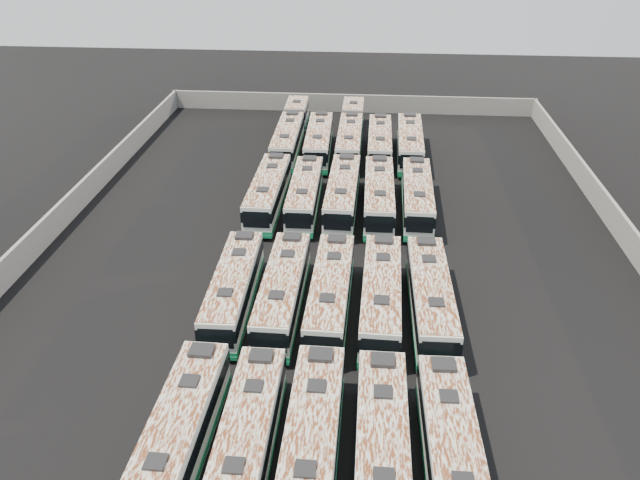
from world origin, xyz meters
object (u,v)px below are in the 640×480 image
at_px(bus_back_far_left, 291,131).
at_px(bus_midback_far_left, 268,192).
at_px(bus_back_right, 380,143).
at_px(bus_front_right, 382,453).
at_px(bus_midfront_far_left, 234,289).
at_px(bus_back_center, 351,132).
at_px(bus_front_left, 246,444).
at_px(bus_back_left, 319,141).
at_px(bus_front_center, 311,447).
at_px(bus_midback_right, 379,196).
at_px(bus_front_far_left, 177,440).
at_px(bus_midfront_center, 331,294).
at_px(bus_midback_center, 343,194).
at_px(bus_back_far_right, 410,143).
at_px(bus_midfront_right, 381,296).
at_px(bus_midfront_left, 283,291).
at_px(bus_midback_far_right, 417,197).
at_px(bus_midback_left, 305,194).
at_px(bus_midfront_far_right, 430,298).

bearing_deg(bus_back_far_left, bus_midback_far_left, -90.64).
xyz_separation_m(bus_back_far_left, bus_back_right, (9.53, -2.90, -0.03)).
xyz_separation_m(bus_front_right, bus_midback_far_left, (-9.54, 27.67, 0.00)).
distance_m(bus_midback_far_left, bus_back_far_left, 15.87).
xyz_separation_m(bus_midfront_far_left, bus_back_center, (6.40, 30.83, 0.03)).
distance_m(bus_front_left, bus_midback_far_left, 27.80).
distance_m(bus_midback_far_left, bus_back_left, 13.23).
relative_size(bus_front_center, bus_back_center, 0.66).
relative_size(bus_midback_far_left, bus_midback_right, 1.00).
height_order(bus_front_far_left, bus_front_center, bus_front_center).
bearing_deg(bus_midfront_center, bus_back_right, 84.67).
height_order(bus_midback_center, bus_back_center, bus_midback_center).
bearing_deg(bus_back_center, bus_back_left, -134.58).
bearing_deg(bus_back_far_left, bus_front_center, -82.38).
xyz_separation_m(bus_front_center, bus_back_far_right, (6.30, 40.49, 0.02)).
xyz_separation_m(bus_midfront_right, bus_midback_right, (-0.12, 14.96, 0.02)).
distance_m(bus_midfront_far_left, bus_midfront_right, 9.51).
relative_size(bus_midfront_left, bus_back_center, 0.64).
bearing_deg(bus_midfront_center, bus_midback_far_right, 68.54).
height_order(bus_midback_left, bus_back_left, bus_back_left).
relative_size(bus_midfront_center, bus_midback_center, 0.97).
distance_m(bus_front_center, bus_midfront_left, 13.03).
relative_size(bus_midfront_left, bus_back_right, 1.01).
xyz_separation_m(bus_front_far_left, bus_midback_far_right, (12.64, 27.88, -0.02)).
bearing_deg(bus_back_far_left, bus_front_right, -78.29).
distance_m(bus_front_left, bus_midback_right, 28.33).
bearing_deg(bus_back_right, bus_back_far_left, 163.44).
bearing_deg(bus_back_right, bus_front_center, -94.18).
height_order(bus_front_center, bus_midback_center, bus_midback_center).
xyz_separation_m(bus_front_far_left, bus_back_far_left, (-0.02, 43.56, -0.02)).
xyz_separation_m(bus_front_far_left, bus_midfront_far_right, (12.65, 12.80, -0.01)).
distance_m(bus_front_far_left, bus_back_right, 41.75).
height_order(bus_midfront_far_left, bus_midback_center, bus_midback_center).
xyz_separation_m(bus_midfront_far_left, bus_back_far_left, (-0.05, 30.69, 0.03)).
height_order(bus_midback_center, bus_midback_right, bus_midback_center).
xyz_separation_m(bus_midfront_center, bus_midfront_right, (3.22, 0.01, 0.02)).
relative_size(bus_midback_left, bus_midback_center, 0.95).
distance_m(bus_midback_left, bus_back_far_left, 16.15).
bearing_deg(bus_back_left, bus_back_far_left, 135.72).
xyz_separation_m(bus_midfront_far_left, bus_midback_left, (3.09, 14.86, 0.00)).
bearing_deg(bus_midfront_far_right, bus_midback_center, 111.92).
xyz_separation_m(bus_midback_center, bus_back_left, (-3.08, 12.67, -0.02)).
bearing_deg(bus_midback_far_right, bus_midfront_center, -111.32).
relative_size(bus_back_far_left, bus_back_center, 1.00).
height_order(bus_front_center, bus_midback_left, bus_front_center).
height_order(bus_midfront_far_left, bus_midback_far_right, bus_midback_far_right).
relative_size(bus_front_left, bus_midback_far_right, 0.98).
bearing_deg(bus_midfront_far_right, bus_midfront_right, 179.96).
bearing_deg(bus_back_far_left, bus_back_left, -43.62).
height_order(bus_front_left, bus_midfront_right, bus_midfront_right).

